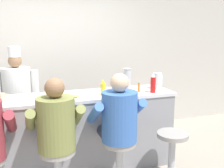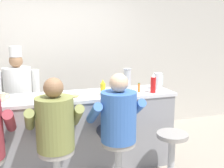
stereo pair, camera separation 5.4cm
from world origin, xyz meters
The scene contains 13 objects.
wall_back centered at (0.00, 1.68, 1.35)m, with size 10.00×0.06×2.70m.
diner_counter centered at (0.00, 0.31, 0.51)m, with size 2.75×0.62×1.03m.
ketchup_bottle_red centered at (1.08, 0.13, 1.15)m, with size 0.07×0.07×0.26m.
mustard_bottle_yellow centered at (0.41, 0.21, 1.12)m, with size 0.07×0.07×0.20m.
hot_sauce_bottle_orange centered at (0.91, 0.22, 1.09)m, with size 0.03×0.03×0.13m.
water_pitcher_clear centered at (1.24, 0.31, 1.14)m, with size 0.14×0.12×0.23m.
breakfast_plate centered at (0.03, 0.15, 1.04)m, with size 0.27×0.27×0.05m.
coffee_mug_tan centered at (-0.79, 0.27, 1.08)m, with size 0.14×0.09×0.10m.
cup_stack_steel centered at (0.78, 0.31, 1.19)m, with size 0.11×0.11×0.31m.
diner_seated_olive centered at (-0.25, -0.28, 0.84)m, with size 0.60×0.59×1.38m.
diner_seated_blue centered at (0.44, -0.28, 0.84)m, with size 0.60×0.60×1.39m.
empty_stool_round centered at (1.13, -0.32, 0.42)m, with size 0.38×0.38×0.62m.
cook_in_whites_near centered at (-0.65, 1.10, 0.89)m, with size 0.63×0.41×1.62m.
Camera 1 is at (-0.53, -2.92, 1.82)m, focal length 42.00 mm.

